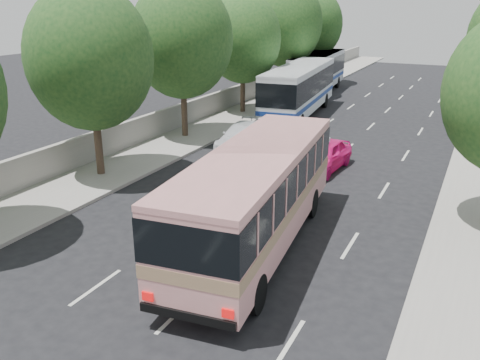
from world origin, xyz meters
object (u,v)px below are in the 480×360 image
Objects in this scene: pink_bus at (257,189)px; pink_taxi at (323,155)px; white_pickup at (242,136)px; tour_coach_rear at (318,70)px; tour_coach_front at (300,86)px.

pink_bus is 9.29m from pink_taxi.
pink_bus is 12.46m from white_pickup.
pink_bus is 31.31m from tour_coach_rear.
tour_coach_rear is at bearing 94.69° from tour_coach_front.
pink_bus is 2.29× the size of white_pickup.
white_pickup is 0.39× the size of tour_coach_front.
white_pickup is 9.64m from tour_coach_front.
pink_bus is at bearing -67.06° from white_pickup.
pink_taxi is 0.36× the size of tour_coach_front.
pink_taxi is 0.37× the size of tour_coach_rear.
pink_taxi is 12.57m from tour_coach_front.
pink_taxi is at bearing -75.42° from tour_coach_rear.
tour_coach_rear is (-7.14, 21.20, 1.35)m from pink_taxi.
tour_coach_rear is at bearing 113.45° from pink_taxi.
pink_taxi is 0.91× the size of white_pickup.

